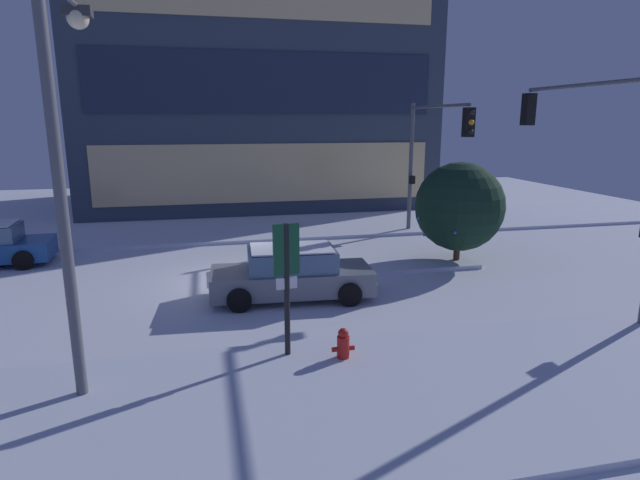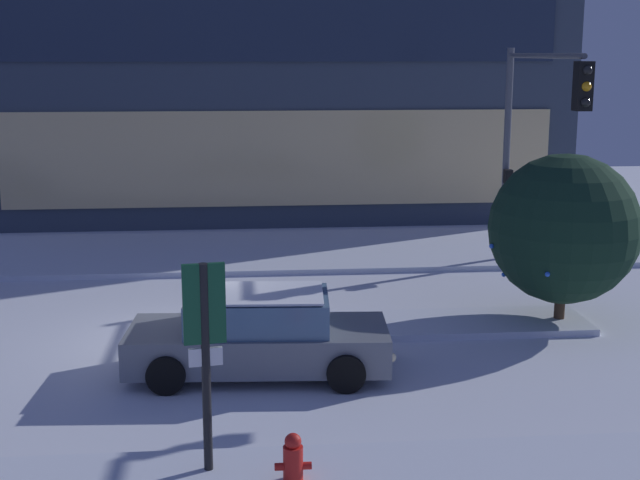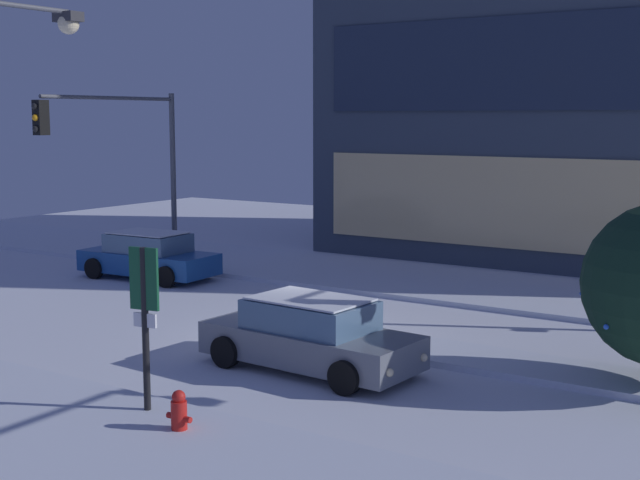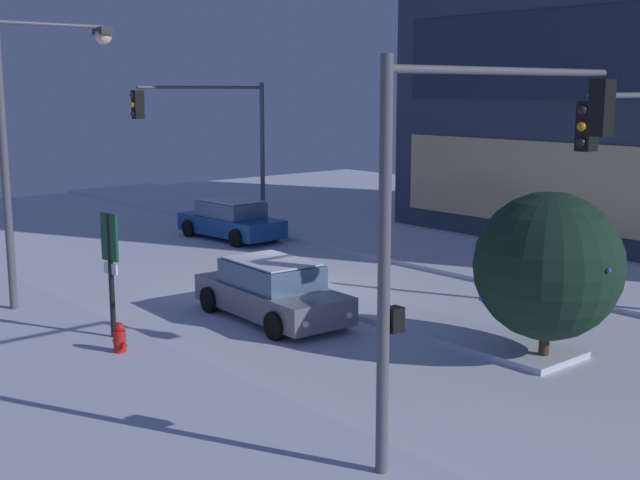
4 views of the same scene
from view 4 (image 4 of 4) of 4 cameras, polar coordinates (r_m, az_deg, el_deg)
The scene contains 12 objects.
ground at distance 23.28m, azimuth -2.08°, elevation -3.76°, with size 52.00×52.00×0.00m, color silver.
curb_strip_near at distance 19.57m, azimuth -20.27°, elevation -6.93°, with size 52.00×5.20×0.14m, color silver.
curb_strip_far at distance 28.64m, azimuth 10.15°, elevation -1.10°, with size 52.00×5.20×0.14m, color silver.
median_strip at distance 20.75m, azimuth 5.97°, elevation -5.36°, with size 9.00×1.80×0.14m, color silver.
car_near at distance 20.74m, azimuth -3.31°, elevation -3.50°, with size 4.73×2.27×1.49m.
car_far at distance 31.94m, azimuth -6.09°, elevation 1.34°, with size 4.65×2.23×1.49m.
traffic_light_corner_near_right at distance 13.18m, azimuth 11.35°, elevation 4.08°, with size 0.32×5.75×6.11m.
traffic_light_corner_far_left at distance 32.15m, azimuth -7.42°, elevation 7.63°, with size 0.32×5.83×5.89m.
street_lamp_arched at distance 22.33m, azimuth -18.77°, elevation 7.69°, with size 0.56×3.11×7.38m.
fire_hydrant at distance 18.33m, azimuth -13.50°, elevation -6.72°, with size 0.48×0.26×0.79m.
parking_info_sign at distance 19.10m, azimuth -14.10°, elevation -1.37°, with size 0.55×0.14×2.95m.
decorated_tree_median at distance 17.85m, azimuth 15.28°, elevation -1.72°, with size 3.15×3.08×3.59m.
Camera 4 is at (17.67, -14.07, 5.65)m, focal length 46.92 mm.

